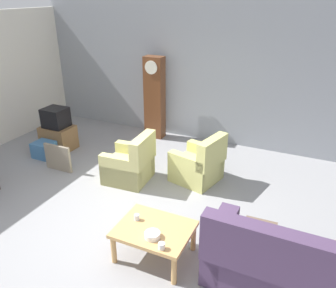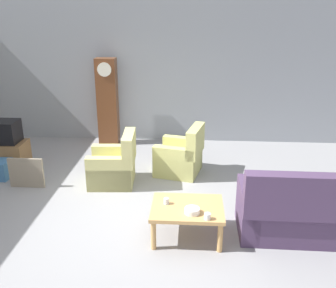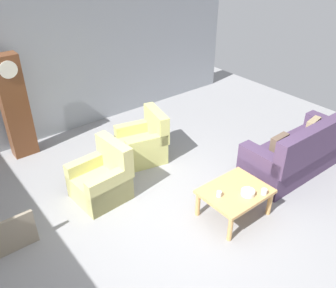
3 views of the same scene
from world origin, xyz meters
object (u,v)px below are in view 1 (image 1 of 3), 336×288
Objects in this scene: armchair_olive_near at (130,165)px; cup_white_porcelain at (162,246)px; grandfather_clock at (155,98)px; framed_picture_leaning at (58,158)px; armchair_olive_far at (199,166)px; storage_box_blue at (44,150)px; bowl_white_stacked at (152,235)px; tv_stand_cabinet at (59,138)px; cup_blue_rimmed at (137,217)px; coffee_table_wood at (154,232)px; couch_floral at (298,271)px; tv_crt at (56,118)px.

armchair_olive_near is 2.47m from cup_white_porcelain.
framed_picture_leaning is at bearing -112.22° from grandfather_clock.
armchair_olive_far is 2.23× the size of storage_box_blue.
storage_box_blue is 2.14× the size of bowl_white_stacked.
cup_blue_rimmed reaches higher than tv_stand_cabinet.
coffee_table_wood is 3.85m from storage_box_blue.
storage_box_blue is (-0.00, -0.46, -0.10)m from tv_stand_cabinet.
cup_white_porcelain reaches higher than tv_stand_cabinet.
cup_white_porcelain and cup_blue_rimmed have the same top height.
armchair_olive_far is at bearing -42.63° from grandfather_clock.
couch_floral is 4.98× the size of storage_box_blue.
grandfather_clock reaches higher than bowl_white_stacked.
tv_crt is (-1.63, -1.53, -0.23)m from grandfather_clock.
coffee_table_wood is 0.21m from bowl_white_stacked.
armchair_olive_far reaches higher than framed_picture_leaning.
couch_floral is 4.70m from framed_picture_leaning.
cup_blue_rimmed reaches higher than bowl_white_stacked.
bowl_white_stacked is (-1.69, -0.28, 0.14)m from couch_floral.
bowl_white_stacked is (1.90, -3.82, -0.48)m from grandfather_clock.
armchair_olive_far is at bearing -0.20° from tv_stand_cabinet.
cup_white_porcelain is at bearing -62.17° from grandfather_clock.
grandfather_clock reaches higher than framed_picture_leaning.
storage_box_blue is (-1.63, -2.00, -0.80)m from grandfather_clock.
armchair_olive_near is at bearing 154.13° from couch_floral.
grandfather_clock is 2.35m from tv_stand_cabinet.
tv_crt is 5.84× the size of cup_blue_rimmed.
armchair_olive_near is at bearing -75.60° from grandfather_clock.
tv_stand_cabinet is 3.80m from cup_blue_rimmed.
armchair_olive_far is 1.97× the size of tv_crt.
cup_blue_rimmed is at bearing -56.41° from armchair_olive_near.
armchair_olive_near is at bearing -13.65° from tv_crt.
framed_picture_leaning is 3.46m from cup_white_porcelain.
cup_white_porcelain is at bearing -33.08° from tv_crt.
cup_white_porcelain is at bearing -164.57° from couch_floral.
couch_floral reaches higher than storage_box_blue.
coffee_table_wood is at bearing -31.41° from tv_crt.
armchair_olive_far is at bearing 7.73° from storage_box_blue.
couch_floral reaches higher than coffee_table_wood.
armchair_olive_far is 2.06m from cup_blue_rimmed.
framed_picture_leaning is at bearing 152.26° from bowl_white_stacked.
storage_box_blue is 3.99m from bowl_white_stacked.
coffee_table_wood is 4.06m from tv_stand_cabinet.
armchair_olive_near is 1.26m from armchair_olive_far.
armchair_olive_far is 1.57× the size of framed_picture_leaning.
armchair_olive_near is at bearing 123.59° from cup_blue_rimmed.
couch_floral is at bearing -25.87° from armchair_olive_near.
framed_picture_leaning is at bearing -49.32° from tv_stand_cabinet.
tv_crt reaches higher than coffee_table_wood.
cup_blue_rimmed is 0.42× the size of bowl_white_stacked.
couch_floral is 1.10× the size of grandfather_clock.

